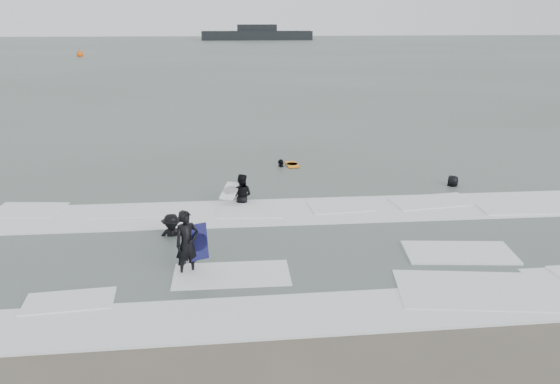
{
  "coord_description": "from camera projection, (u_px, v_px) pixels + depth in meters",
  "views": [
    {
      "loc": [
        -1.49,
        -11.26,
        6.44
      ],
      "look_at": [
        0.0,
        5.0,
        1.1
      ],
      "focal_mm": 35.0,
      "sensor_mm": 36.0,
      "label": 1
    }
  ],
  "objects": [
    {
      "name": "surf_foam",
      "position": [
        284.0,
        239.0,
        16.28
      ],
      "size": [
        30.03,
        9.06,
        0.09
      ],
      "color": "white",
      "rests_on": "ground"
    },
    {
      "name": "ground",
      "position": [
        299.0,
        302.0,
        12.79
      ],
      "size": [
        320.0,
        320.0,
        0.0
      ],
      "primitive_type": "plane",
      "color": "brown",
      "rests_on": "ground"
    },
    {
      "name": "bodyboards",
      "position": [
        249.0,
        192.0,
        19.15
      ],
      "size": [
        4.12,
        10.71,
        1.25
      ],
      "color": "#0D0E40",
      "rests_on": "ground"
    },
    {
      "name": "vessel_horizon",
      "position": [
        257.0,
        34.0,
        140.12
      ],
      "size": [
        28.21,
        5.04,
        3.83
      ],
      "color": "black",
      "rests_on": "ground"
    },
    {
      "name": "buoy",
      "position": [
        80.0,
        54.0,
        85.73
      ],
      "size": [
        1.0,
        1.0,
        1.65
      ],
      "color": "#EF530A",
      "rests_on": "ground"
    },
    {
      "name": "surfer_right_far",
      "position": [
        452.0,
        187.0,
        21.31
      ],
      "size": [
        0.89,
        0.94,
        1.62
      ],
      "primitive_type": "imported",
      "rotation": [
        0.0,
        0.0,
        -2.22
      ],
      "color": "black",
      "rests_on": "ground"
    },
    {
      "name": "surfer_breaker",
      "position": [
        172.0,
        238.0,
        16.46
      ],
      "size": [
        1.09,
        0.67,
        1.62
      ],
      "primitive_type": "imported",
      "rotation": [
        0.0,
        0.0,
        0.07
      ],
      "color": "black",
      "rests_on": "ground"
    },
    {
      "name": "surfer_centre",
      "position": [
        189.0,
        274.0,
        14.18
      ],
      "size": [
        0.77,
        0.68,
        1.77
      ],
      "primitive_type": "imported",
      "rotation": [
        0.0,
        0.0,
        0.48
      ],
      "color": "black",
      "rests_on": "ground"
    },
    {
      "name": "surfer_wading",
      "position": [
        242.0,
        203.0,
        19.51
      ],
      "size": [
        0.96,
        0.85,
        1.63
      ],
      "primitive_type": "imported",
      "rotation": [
        0.0,
        0.0,
        2.8
      ],
      "color": "black",
      "rests_on": "ground"
    },
    {
      "name": "sea",
      "position": [
        238.0,
        55.0,
        88.49
      ],
      "size": [
        320.0,
        320.0,
        0.0
      ],
      "primitive_type": "plane",
      "color": "#47544C",
      "rests_on": "ground"
    },
    {
      "name": "surfer_right_near",
      "position": [
        281.0,
        168.0,
        23.99
      ],
      "size": [
        0.78,
        0.97,
        1.54
      ],
      "primitive_type": "imported",
      "rotation": [
        0.0,
        0.0,
        -2.1
      ],
      "color": "black",
      "rests_on": "ground"
    }
  ]
}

